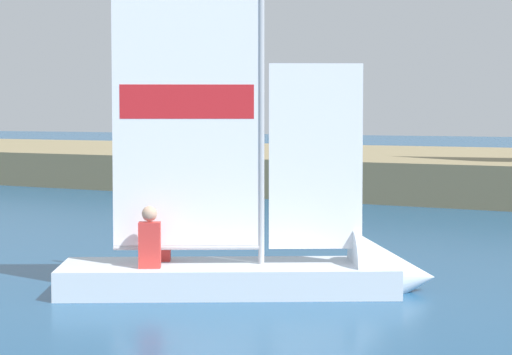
# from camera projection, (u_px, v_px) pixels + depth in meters

# --- Properties ---
(shore_bank) EXTENTS (80.00, 13.68, 1.11)m
(shore_bank) POSITION_uv_depth(u_px,v_px,m) (433.00, 170.00, 32.51)
(shore_bank) COLOR #897A56
(shore_bank) RESTS_ON ground
(sailboat) EXTENTS (4.89, 3.87, 5.47)m
(sailboat) POSITION_uv_depth(u_px,v_px,m) (290.00, 264.00, 13.20)
(sailboat) COLOR silver
(sailboat) RESTS_ON ground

